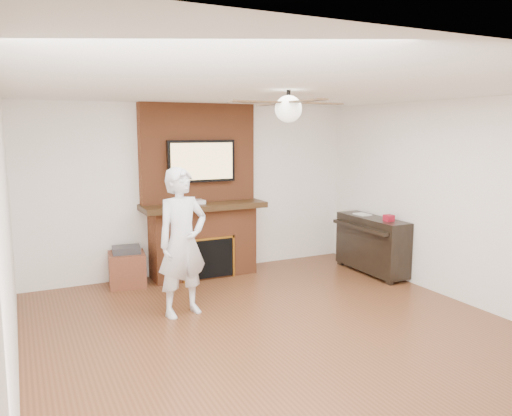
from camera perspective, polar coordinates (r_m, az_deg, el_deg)
name	(u,v)px	position (r m, az deg, el deg)	size (l,w,h in m)	color
room_shell	(287,218)	(4.97, 3.60, -1.19)	(5.36, 5.86, 2.86)	#552F19
fireplace	(201,208)	(7.31, -6.27, -0.01)	(1.78, 0.64, 2.50)	brown
tv	(202,161)	(7.19, -6.25, 5.34)	(1.00, 0.08, 0.60)	black
ceiling_fan	(288,108)	(4.90, 3.72, 11.36)	(1.21, 1.21, 0.31)	black
person	(182,242)	(5.75, -8.41, -3.90)	(0.63, 0.42, 1.71)	silver
side_table	(127,268)	(7.11, -14.53, -6.61)	(0.53, 0.53, 0.55)	#5D2C1A
piano	(371,243)	(7.63, 13.06, -3.96)	(0.48, 1.29, 0.94)	black
cable_box	(191,202)	(7.14, -7.44, 0.67)	(0.37, 0.21, 0.05)	silver
candle_orange	(190,275)	(7.28, -7.55, -7.60)	(0.06, 0.06, 0.12)	#C35817
candle_green	(202,275)	(7.34, -6.14, -7.57)	(0.07, 0.07, 0.09)	#44722D
candle_cream	(210,274)	(7.33, -5.33, -7.49)	(0.09, 0.09, 0.11)	#C0AB99
candle_blue	(215,274)	(7.36, -4.69, -7.54)	(0.06, 0.06, 0.08)	#385EA9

